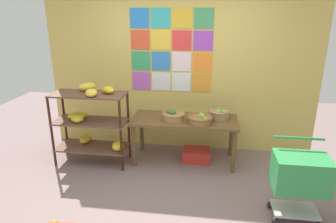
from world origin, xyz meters
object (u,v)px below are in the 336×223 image
display_table (185,124)px  fruit_basket_centre (200,119)px  fruit_basket_left (219,114)px  fruit_basket_back_right (173,115)px  banana_shelf_unit (91,119)px  shopping_cart (300,176)px  produce_crate_under_table (197,155)px

display_table → fruit_basket_centre: size_ratio=4.37×
fruit_basket_left → fruit_basket_back_right: 0.69m
banana_shelf_unit → fruit_basket_left: size_ratio=3.90×
fruit_basket_centre → shopping_cart: shopping_cart is taller
fruit_basket_centre → shopping_cart: 1.53m
shopping_cart → display_table: bearing=150.1°
fruit_basket_centre → produce_crate_under_table: bearing=103.9°
produce_crate_under_table → banana_shelf_unit: bearing=-171.2°
banana_shelf_unit → fruit_basket_centre: banana_shelf_unit is taller
fruit_basket_back_right → shopping_cart: (1.51, -1.10, -0.23)m
display_table → fruit_basket_back_right: (-0.17, -0.07, 0.16)m
display_table → shopping_cart: shopping_cart is taller
fruit_basket_back_right → produce_crate_under_table: bearing=15.0°
banana_shelf_unit → display_table: bearing=9.1°
produce_crate_under_table → shopping_cart: size_ratio=0.46×
display_table → produce_crate_under_table: 0.55m
produce_crate_under_table → shopping_cart: 1.72m
fruit_basket_centre → fruit_basket_left: size_ratio=1.16×
banana_shelf_unit → fruit_basket_left: bearing=9.3°
fruit_basket_left → shopping_cart: (0.83, -1.26, -0.23)m
display_table → fruit_basket_left: bearing=9.7°
fruit_basket_left → banana_shelf_unit: bearing=-170.7°
fruit_basket_centre → produce_crate_under_table: 0.68m
display_table → fruit_basket_left: size_ratio=5.05×
banana_shelf_unit → produce_crate_under_table: bearing=8.8°
display_table → banana_shelf_unit: bearing=-170.9°
fruit_basket_centre → fruit_basket_left: 0.35m
display_table → fruit_basket_centre: 0.31m
produce_crate_under_table → shopping_cart: (1.15, -1.20, 0.44)m
produce_crate_under_table → shopping_cart: bearing=-46.2°
display_table → shopping_cart: (1.34, -1.18, -0.07)m
produce_crate_under_table → fruit_basket_left: bearing=11.6°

